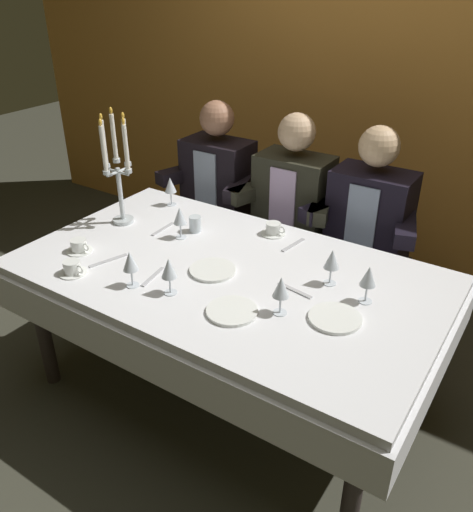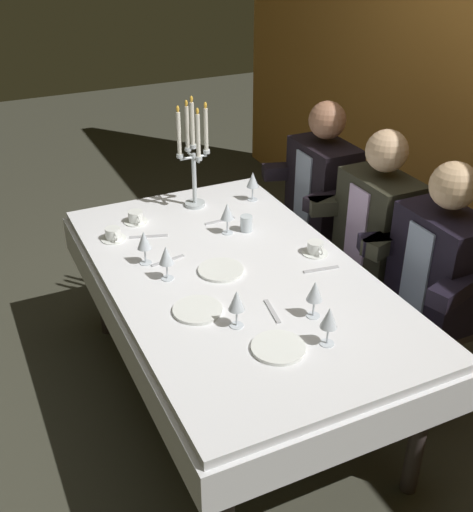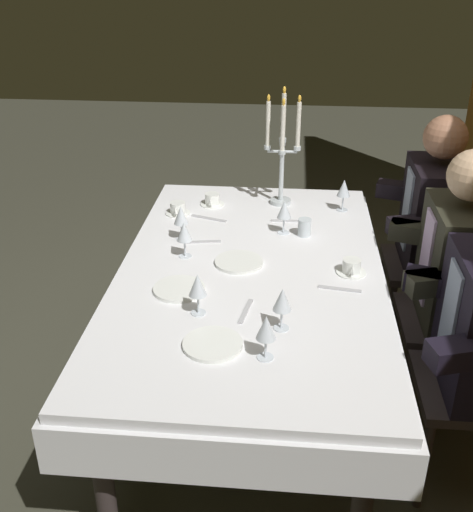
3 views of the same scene
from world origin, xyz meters
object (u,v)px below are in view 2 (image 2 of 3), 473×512
object	(u,v)px
dining_table	(235,295)
coffee_cup_1	(113,235)
seated_diner_1	(379,224)
seated_diner_2	(440,265)
wine_glass_3	(144,241)
wine_glass_6	(253,181)
water_tumbler_0	(246,223)
dinner_plate_1	(278,347)
dinner_plate_2	(221,270)
wine_glass_0	(227,212)
wine_glass_5	(237,301)
dinner_plate_0	(198,310)
coffee_cup_0	(315,248)
seated_diner_0	(323,186)
coffee_cup_2	(136,218)
wine_glass_1	(315,292)
wine_glass_2	(329,319)
candelabra	(193,156)
wine_glass_4	(166,256)

from	to	relation	value
dining_table	coffee_cup_1	size ratio (longest dim) A/B	14.70
coffee_cup_1	seated_diner_1	size ratio (longest dim) A/B	0.11
seated_diner_2	wine_glass_3	bearing A→B (deg)	-115.89
wine_glass_6	coffee_cup_1	distance (m)	0.84
coffee_cup_1	water_tumbler_0	bearing A→B (deg)	72.73
dinner_plate_1	seated_diner_2	distance (m)	1.00
wine_glass_3	seated_diner_1	xyz separation A→B (m)	(0.13, 1.22, -0.12)
water_tumbler_0	dinner_plate_2	bearing A→B (deg)	-42.13
wine_glass_0	wine_glass_6	bearing A→B (deg)	135.96
wine_glass_5	coffee_cup_1	distance (m)	0.95
dinner_plate_1	wine_glass_0	size ratio (longest dim) A/B	1.26
dinner_plate_0	wine_glass_3	size ratio (longest dim) A/B	1.25
wine_glass_0	coffee_cup_0	distance (m)	0.47
coffee_cup_0	seated_diner_1	size ratio (longest dim) A/B	0.11
dinner_plate_1	wine_glass_3	bearing A→B (deg)	-163.24
seated_diner_0	seated_diner_2	size ratio (longest dim) A/B	1.00
wine_glass_0	coffee_cup_2	xyz separation A→B (m)	(-0.31, -0.38, -0.09)
water_tumbler_0	coffee_cup_2	xyz separation A→B (m)	(-0.33, -0.47, -0.01)
wine_glass_1	wine_glass_3	size ratio (longest dim) A/B	1.00
dinner_plate_0	seated_diner_0	xyz separation A→B (m)	(-0.87, 1.15, -0.01)
dinner_plate_2	wine_glass_3	bearing A→B (deg)	-127.25
wine_glass_3	seated_diner_2	distance (m)	1.36
wine_glass_1	wine_glass_5	world-z (taller)	same
wine_glass_6	seated_diner_1	distance (m)	0.72
wine_glass_6	water_tumbler_0	bearing A→B (deg)	-31.46
water_tumbler_0	seated_diner_0	xyz separation A→B (m)	(-0.32, 0.66, -0.05)
dining_table	wine_glass_2	size ratio (longest dim) A/B	11.83
wine_glass_0	dining_table	bearing A→B (deg)	-19.76
wine_glass_0	seated_diner_0	size ratio (longest dim) A/B	0.13
dining_table	seated_diner_0	size ratio (longest dim) A/B	1.56
wine_glass_0	wine_glass_2	world-z (taller)	same
candelabra	seated_diner_1	distance (m)	1.03
candelabra	wine_glass_3	bearing A→B (deg)	-42.56
dinner_plate_0	wine_glass_3	xyz separation A→B (m)	(-0.46, -0.07, 0.11)
water_tumbler_0	seated_diner_0	size ratio (longest dim) A/B	0.07
wine_glass_0	wine_glass_1	world-z (taller)	same
dinner_plate_1	water_tumbler_0	world-z (taller)	water_tumbler_0
water_tumbler_0	wine_glass_3	bearing A→B (deg)	-80.57
dining_table	coffee_cup_0	distance (m)	0.44
dinner_plate_1	wine_glass_3	world-z (taller)	wine_glass_3
wine_glass_0	seated_diner_2	bearing A→B (deg)	47.05
candelabra	wine_glass_6	world-z (taller)	candelabra
wine_glass_1	wine_glass_4	distance (m)	0.68
wine_glass_0	seated_diner_2	xyz separation A→B (m)	(0.70, 0.75, -0.12)
dinner_plate_1	seated_diner_2	size ratio (longest dim) A/B	0.17
wine_glass_3	wine_glass_6	world-z (taller)	same
wine_glass_3	coffee_cup_2	bearing A→B (deg)	168.36
wine_glass_2	wine_glass_5	distance (m)	0.36
wine_glass_6	seated_diner_0	world-z (taller)	seated_diner_0
coffee_cup_1	coffee_cup_0	bearing A→B (deg)	56.57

